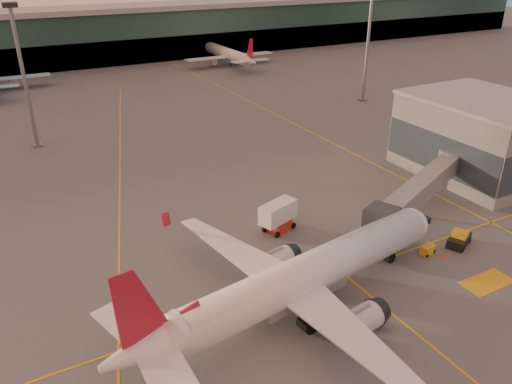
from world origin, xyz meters
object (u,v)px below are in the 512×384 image
main_airplane (298,280)px  gpu_cart (428,250)px  catering_truck (278,215)px  pushback_tug (459,239)px

main_airplane → gpu_cart: size_ratio=19.03×
catering_truck → gpu_cart: 18.84m
catering_truck → pushback_tug: (18.01, -13.88, -1.53)m
gpu_cart → pushback_tug: (4.97, -0.39, 0.24)m
gpu_cart → pushback_tug: 5.00m
main_airplane → catering_truck: size_ratio=7.02×
catering_truck → pushback_tug: 22.79m
main_airplane → pushback_tug: bearing=-5.9°
main_airplane → catering_truck: (6.78, 15.07, -1.61)m
gpu_cart → catering_truck: bearing=120.7°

